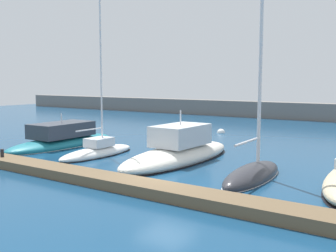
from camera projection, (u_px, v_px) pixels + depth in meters
The scene contains 9 objects.
ground_plane at pixel (166, 185), 18.71m from camera, with size 120.00×120.00×0.00m, color navy.
dock_pier at pixel (144, 187), 17.32m from camera, with size 33.67×1.50×0.48m, color brown.
breakwater_seawall at pixel (335, 113), 47.59m from camera, with size 108.00×2.24×2.11m, color slate.
motorboat_teal_nearest at pixel (63, 140), 29.94m from camera, with size 3.46×9.96×2.75m.
sailboat_white_second at pixel (98, 151), 25.95m from camera, with size 1.86×6.33×13.67m.
motorboat_ivory_third at pixel (179, 152), 24.26m from camera, with size 3.27×10.55×3.43m.
sailboat_charcoal_fourth at pixel (252, 173), 19.74m from camera, with size 1.92×6.14×11.67m.
mooring_buoy_white at pixel (221, 133), 37.28m from camera, with size 0.76×0.76×0.76m, color white.
dock_bollard at pixel (2, 153), 23.05m from camera, with size 0.20×0.20×0.44m, color black.
Camera 1 is at (10.38, -15.05, 4.81)m, focal length 42.97 mm.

